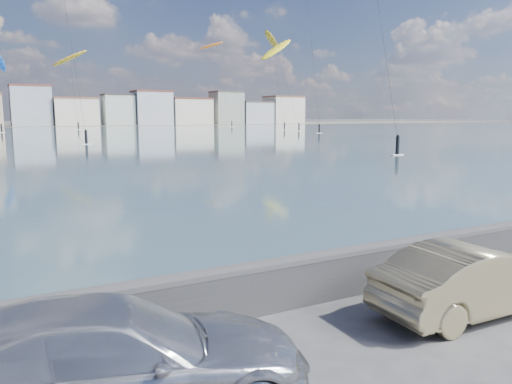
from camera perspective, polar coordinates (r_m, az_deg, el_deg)
ground at (r=7.90m, az=8.03°, el=-20.64°), size 700.00×700.00×0.00m
bay_water at (r=97.15m, az=-26.21°, el=5.63°), size 500.00×177.00×0.00m
seawall at (r=9.76m, az=-1.54°, el=-10.92°), size 400.00×0.36×1.08m
far_buildings at (r=191.58m, az=-27.23°, el=8.49°), size 240.79×13.26×14.60m
car_silver at (r=6.98m, az=-16.36°, el=-18.02°), size 5.61×3.18×1.53m
car_champagne at (r=10.77m, az=23.58°, el=-9.11°), size 4.26×1.61×1.39m
kitesurfer_1 at (r=126.59m, az=2.35°, el=15.88°), size 9.90×9.85×23.05m
kitesurfer_5 at (r=141.53m, az=1.81°, el=16.84°), size 7.37×13.31×26.49m
kitesurfer_6 at (r=151.07m, az=-20.51°, el=14.07°), size 10.22×12.33×22.11m
kitesurfer_18 at (r=177.79m, az=-5.11°, el=16.21°), size 8.19×19.11×28.96m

